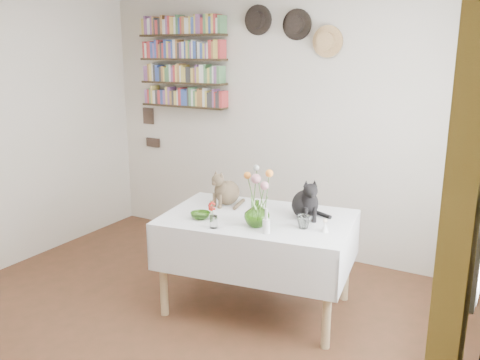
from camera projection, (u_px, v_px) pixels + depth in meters
The scene contains 15 objects.
room at pixel (124, 174), 3.07m from camera, with size 4.08×4.58×2.58m.
curtain at pixel (457, 259), 2.08m from camera, with size 0.12×0.38×2.10m, color brown.
dining_table at pixel (258, 240), 3.89m from camera, with size 1.53×1.10×0.75m.
tabby_cat at pixel (228, 186), 4.12m from camera, with size 0.20×0.25×0.30m, color brown, non-canonical shape.
black_cat at pixel (305, 197), 3.80m from camera, with size 0.21×0.27×0.32m, color black, non-canonical shape.
flower_vase at pixel (257, 213), 3.62m from camera, with size 0.18×0.18×0.19m, color #68A834.
green_bowl at pixel (200, 215), 3.80m from camera, with size 0.15×0.15×0.05m, color #68A834.
drinking_glass at pixel (303, 222), 3.58m from camera, with size 0.10×0.10×0.10m, color white.
candlestick at pixel (266, 225), 3.48m from camera, with size 0.05×0.05×0.18m.
berry_jar at pixel (213, 214), 3.58m from camera, with size 0.06×0.06×0.22m.
porcelain_figurine at pixel (325, 226), 3.51m from camera, with size 0.05×0.05×0.10m.
flower_bouquet at pixel (258, 179), 3.57m from camera, with size 0.17×0.12×0.39m.
bookshelf_unit at pixel (183, 63), 5.26m from camera, with size 1.00×0.16×0.91m.
wall_hats at pixel (293, 28), 4.62m from camera, with size 0.98×0.09×0.48m.
wall_art_plaques at pixel (150, 127), 5.75m from camera, with size 0.21×0.02×0.44m.
Camera 1 is at (2.08, -2.24, 1.99)m, focal length 38.00 mm.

